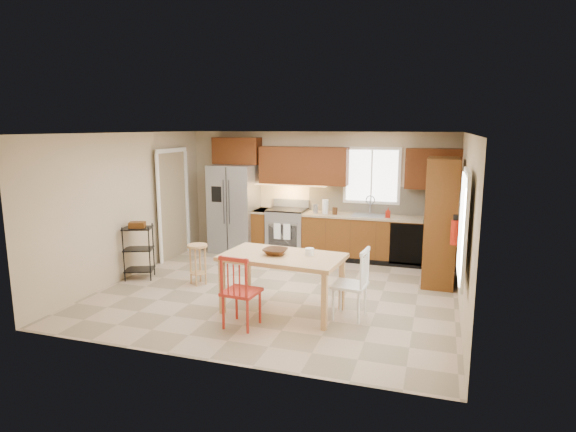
{
  "coord_description": "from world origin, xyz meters",
  "views": [
    {
      "loc": [
        2.39,
        -7.0,
        2.6
      ],
      "look_at": [
        0.03,
        0.4,
        1.15
      ],
      "focal_mm": 30.0,
      "sensor_mm": 36.0,
      "label": 1
    }
  ],
  "objects_px": {
    "soap_bottle": "(388,213)",
    "table_jar": "(310,253)",
    "refrigerator": "(234,208)",
    "range_stove": "(287,232)",
    "chair_red": "(241,290)",
    "dining_table": "(282,284)",
    "bar_stool": "(198,264)",
    "table_bowl": "(275,255)",
    "fire_extinguisher": "(455,232)",
    "pantry": "(440,222)",
    "chair_white": "(350,284)",
    "utility_cart": "(139,252)"
  },
  "relations": [
    {
      "from": "table_bowl",
      "to": "chair_red",
      "type": "bearing_deg",
      "value": -110.7
    },
    {
      "from": "dining_table",
      "to": "table_bowl",
      "type": "relative_size",
      "value": 4.94
    },
    {
      "from": "refrigerator",
      "to": "dining_table",
      "type": "relative_size",
      "value": 1.09
    },
    {
      "from": "refrigerator",
      "to": "bar_stool",
      "type": "distance_m",
      "value": 2.33
    },
    {
      "from": "dining_table",
      "to": "bar_stool",
      "type": "distance_m",
      "value": 1.86
    },
    {
      "from": "table_jar",
      "to": "utility_cart",
      "type": "height_order",
      "value": "utility_cart"
    },
    {
      "from": "soap_bottle",
      "to": "utility_cart",
      "type": "height_order",
      "value": "soap_bottle"
    },
    {
      "from": "dining_table",
      "to": "chair_red",
      "type": "height_order",
      "value": "chair_red"
    },
    {
      "from": "table_bowl",
      "to": "bar_stool",
      "type": "bearing_deg",
      "value": 156.1
    },
    {
      "from": "table_bowl",
      "to": "bar_stool",
      "type": "xyz_separation_m",
      "value": [
        -1.61,
        0.72,
        -0.48
      ]
    },
    {
      "from": "refrigerator",
      "to": "dining_table",
      "type": "height_order",
      "value": "refrigerator"
    },
    {
      "from": "refrigerator",
      "to": "chair_red",
      "type": "height_order",
      "value": "refrigerator"
    },
    {
      "from": "pantry",
      "to": "table_bowl",
      "type": "relative_size",
      "value": 6.21
    },
    {
      "from": "refrigerator",
      "to": "range_stove",
      "type": "height_order",
      "value": "refrigerator"
    },
    {
      "from": "pantry",
      "to": "chair_red",
      "type": "relative_size",
      "value": 2.14
    },
    {
      "from": "soap_bottle",
      "to": "dining_table",
      "type": "distance_m",
      "value": 3.19
    },
    {
      "from": "table_jar",
      "to": "bar_stool",
      "type": "relative_size",
      "value": 0.22
    },
    {
      "from": "refrigerator",
      "to": "bar_stool",
      "type": "xyz_separation_m",
      "value": [
        0.32,
        -2.24,
        -0.57
      ]
    },
    {
      "from": "pantry",
      "to": "table_jar",
      "type": "bearing_deg",
      "value": -131.9
    },
    {
      "from": "refrigerator",
      "to": "pantry",
      "type": "relative_size",
      "value": 0.87
    },
    {
      "from": "soap_bottle",
      "to": "table_jar",
      "type": "relative_size",
      "value": 1.25
    },
    {
      "from": "chair_red",
      "to": "utility_cart",
      "type": "relative_size",
      "value": 1.04
    },
    {
      "from": "pantry",
      "to": "chair_white",
      "type": "bearing_deg",
      "value": -119.98
    },
    {
      "from": "fire_extinguisher",
      "to": "utility_cart",
      "type": "height_order",
      "value": "fire_extinguisher"
    },
    {
      "from": "chair_red",
      "to": "bar_stool",
      "type": "bearing_deg",
      "value": 140.36
    },
    {
      "from": "fire_extinguisher",
      "to": "utility_cart",
      "type": "bearing_deg",
      "value": -176.83
    },
    {
      "from": "dining_table",
      "to": "soap_bottle",
      "type": "bearing_deg",
      "value": 74.01
    },
    {
      "from": "soap_bottle",
      "to": "bar_stool",
      "type": "bearing_deg",
      "value": -142.28
    },
    {
      "from": "refrigerator",
      "to": "table_jar",
      "type": "relative_size",
      "value": 11.93
    },
    {
      "from": "utility_cart",
      "to": "dining_table",
      "type": "bearing_deg",
      "value": -35.61
    },
    {
      "from": "fire_extinguisher",
      "to": "soap_bottle",
      "type": "bearing_deg",
      "value": 120.53
    },
    {
      "from": "soap_bottle",
      "to": "utility_cart",
      "type": "xyz_separation_m",
      "value": [
        -3.98,
        -2.23,
        -0.52
      ]
    },
    {
      "from": "fire_extinguisher",
      "to": "bar_stool",
      "type": "height_order",
      "value": "fire_extinguisher"
    },
    {
      "from": "pantry",
      "to": "utility_cart",
      "type": "height_order",
      "value": "pantry"
    },
    {
      "from": "range_stove",
      "to": "chair_white",
      "type": "distance_m",
      "value": 3.49
    },
    {
      "from": "range_stove",
      "to": "utility_cart",
      "type": "height_order",
      "value": "utility_cart"
    },
    {
      "from": "fire_extinguisher",
      "to": "chair_white",
      "type": "height_order",
      "value": "fire_extinguisher"
    },
    {
      "from": "chair_white",
      "to": "table_bowl",
      "type": "relative_size",
      "value": 2.9
    },
    {
      "from": "chair_white",
      "to": "bar_stool",
      "type": "xyz_separation_m",
      "value": [
        -2.67,
        0.67,
        -0.15
      ]
    },
    {
      "from": "table_jar",
      "to": "bar_stool",
      "type": "xyz_separation_m",
      "value": [
        -2.08,
        0.61,
        -0.52
      ]
    },
    {
      "from": "fire_extinguisher",
      "to": "bar_stool",
      "type": "xyz_separation_m",
      "value": [
        -4.01,
        -0.26,
        -0.76
      ]
    },
    {
      "from": "fire_extinguisher",
      "to": "table_bowl",
      "type": "xyz_separation_m",
      "value": [
        -2.39,
        -0.98,
        -0.28
      ]
    },
    {
      "from": "fire_extinguisher",
      "to": "utility_cart",
      "type": "distance_m",
      "value": 5.18
    },
    {
      "from": "range_stove",
      "to": "utility_cart",
      "type": "distance_m",
      "value": 3.03
    },
    {
      "from": "range_stove",
      "to": "fire_extinguisher",
      "type": "relative_size",
      "value": 2.56
    },
    {
      "from": "refrigerator",
      "to": "soap_bottle",
      "type": "xyz_separation_m",
      "value": [
        3.18,
        -0.02,
        0.09
      ]
    },
    {
      "from": "table_jar",
      "to": "refrigerator",
      "type": "bearing_deg",
      "value": 130.2
    },
    {
      "from": "refrigerator",
      "to": "table_jar",
      "type": "bearing_deg",
      "value": -49.8
    },
    {
      "from": "pantry",
      "to": "table_jar",
      "type": "height_order",
      "value": "pantry"
    },
    {
      "from": "pantry",
      "to": "fire_extinguisher",
      "type": "height_order",
      "value": "pantry"
    }
  ]
}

